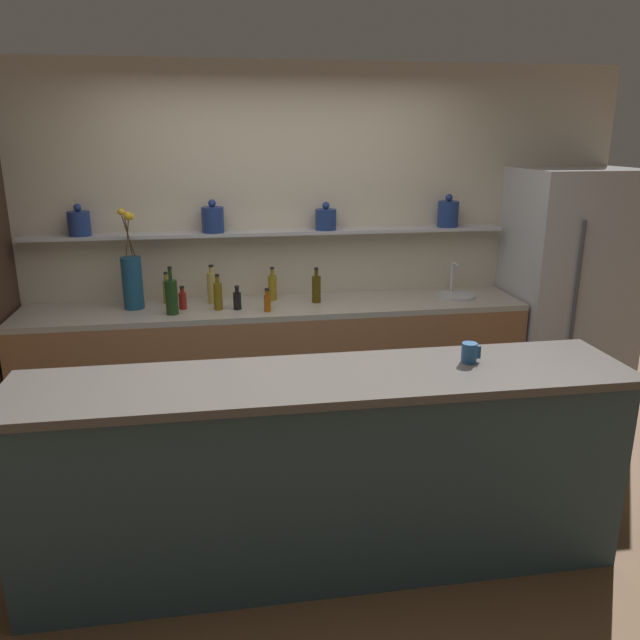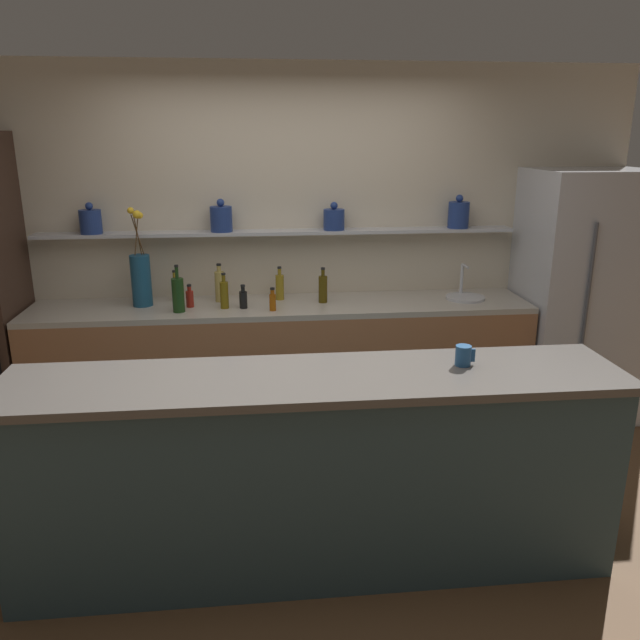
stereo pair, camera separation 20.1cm
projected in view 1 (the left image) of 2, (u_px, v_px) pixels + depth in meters
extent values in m
plane|color=brown|center=(313.00, 513.00, 3.60)|extent=(12.00, 12.00, 0.00)
cube|color=beige|center=(281.00, 244.00, 4.74)|extent=(5.20, 0.10, 2.60)
cube|color=#B7B7BC|center=(272.00, 233.00, 4.56)|extent=(3.50, 0.18, 0.02)
cylinder|color=navy|center=(79.00, 224.00, 4.32)|extent=(0.15, 0.15, 0.17)
sphere|color=navy|center=(77.00, 208.00, 4.29)|extent=(0.05, 0.05, 0.05)
cylinder|color=navy|center=(213.00, 220.00, 4.46)|extent=(0.16, 0.16, 0.18)
sphere|color=navy|center=(212.00, 203.00, 4.42)|extent=(0.06, 0.06, 0.06)
cylinder|color=navy|center=(326.00, 220.00, 4.59)|extent=(0.16, 0.16, 0.15)
sphere|color=navy|center=(326.00, 206.00, 4.56)|extent=(0.05, 0.05, 0.05)
cylinder|color=navy|center=(448.00, 214.00, 4.73)|extent=(0.16, 0.16, 0.19)
sphere|color=navy|center=(449.00, 198.00, 4.69)|extent=(0.05, 0.05, 0.05)
cube|color=#99603D|center=(277.00, 367.00, 4.63)|extent=(3.60, 0.62, 0.88)
cube|color=#ADA393|center=(276.00, 307.00, 4.50)|extent=(3.60, 0.62, 0.04)
cube|color=#334C56|center=(326.00, 476.00, 3.06)|extent=(2.88, 0.55, 0.98)
cube|color=#56514C|center=(326.00, 379.00, 2.91)|extent=(2.94, 0.61, 0.04)
cube|color=#B7B7BC|center=(568.00, 292.00, 4.80)|extent=(0.86, 0.70, 1.86)
cylinder|color=#4C4C51|center=(577.00, 293.00, 4.40)|extent=(0.02, 0.02, 1.02)
cylinder|color=navy|center=(132.00, 283.00, 4.35)|extent=(0.14, 0.14, 0.37)
cylinder|color=#4C3319|center=(128.00, 236.00, 4.25)|extent=(0.07, 0.03, 0.28)
sphere|color=yellow|center=(128.00, 216.00, 4.18)|extent=(0.06, 0.06, 0.06)
cylinder|color=#4C3319|center=(129.00, 237.00, 4.25)|extent=(0.03, 0.04, 0.28)
sphere|color=yellow|center=(131.00, 217.00, 4.19)|extent=(0.05, 0.05, 0.05)
cylinder|color=#4C3319|center=(128.00, 235.00, 4.25)|extent=(0.04, 0.06, 0.30)
sphere|color=yellow|center=(121.00, 212.00, 4.23)|extent=(0.05, 0.05, 0.05)
cylinder|color=#B7B7BC|center=(456.00, 296.00, 4.70)|extent=(0.29, 0.29, 0.02)
cylinder|color=#B7B7BC|center=(452.00, 277.00, 4.77)|extent=(0.02, 0.02, 0.22)
cylinder|color=#B7B7BC|center=(456.00, 264.00, 4.68)|extent=(0.02, 0.12, 0.02)
cylinder|color=#47380A|center=(316.00, 289.00, 4.52)|extent=(0.06, 0.06, 0.19)
cylinder|color=#47380A|center=(316.00, 273.00, 4.49)|extent=(0.03, 0.03, 0.05)
cylinder|color=black|center=(316.00, 269.00, 4.48)|extent=(0.03, 0.03, 0.01)
cylinder|color=maroon|center=(183.00, 301.00, 4.36)|extent=(0.05, 0.05, 0.12)
cylinder|color=maroon|center=(182.00, 291.00, 4.34)|extent=(0.03, 0.03, 0.04)
cylinder|color=black|center=(182.00, 287.00, 4.33)|extent=(0.03, 0.03, 0.01)
cylinder|color=#9E4C0A|center=(267.00, 303.00, 4.30)|extent=(0.05, 0.05, 0.11)
cylinder|color=#9E4C0A|center=(267.00, 293.00, 4.28)|extent=(0.03, 0.03, 0.04)
cylinder|color=black|center=(267.00, 289.00, 4.28)|extent=(0.03, 0.03, 0.01)
cylinder|color=black|center=(237.00, 301.00, 4.36)|extent=(0.06, 0.06, 0.12)
cylinder|color=black|center=(237.00, 290.00, 4.33)|extent=(0.03, 0.03, 0.04)
cylinder|color=black|center=(237.00, 287.00, 4.33)|extent=(0.03, 0.03, 0.01)
cylinder|color=tan|center=(212.00, 288.00, 4.51)|extent=(0.07, 0.07, 0.22)
cylinder|color=tan|center=(211.00, 270.00, 4.47)|extent=(0.03, 0.03, 0.04)
cylinder|color=black|center=(211.00, 266.00, 4.46)|extent=(0.03, 0.03, 0.01)
cylinder|color=#193814|center=(172.00, 297.00, 4.22)|extent=(0.08, 0.08, 0.24)
cylinder|color=#193814|center=(170.00, 275.00, 4.18)|extent=(0.02, 0.02, 0.08)
cylinder|color=black|center=(170.00, 268.00, 4.16)|extent=(0.03, 0.03, 0.01)
cylinder|color=olive|center=(272.00, 288.00, 4.59)|extent=(0.06, 0.06, 0.18)
cylinder|color=olive|center=(272.00, 272.00, 4.56)|extent=(0.03, 0.03, 0.05)
cylinder|color=black|center=(272.00, 268.00, 4.55)|extent=(0.03, 0.03, 0.01)
cylinder|color=olive|center=(167.00, 292.00, 4.51)|extent=(0.05, 0.05, 0.17)
cylinder|color=olive|center=(166.00, 277.00, 4.48)|extent=(0.03, 0.03, 0.05)
cylinder|color=black|center=(166.00, 273.00, 4.47)|extent=(0.03, 0.03, 0.01)
cylinder|color=brown|center=(218.00, 296.00, 4.34)|extent=(0.06, 0.06, 0.19)
cylinder|color=brown|center=(217.00, 280.00, 4.30)|extent=(0.03, 0.03, 0.05)
cylinder|color=black|center=(217.00, 275.00, 4.29)|extent=(0.03, 0.03, 0.01)
cylinder|color=#235184|center=(469.00, 353.00, 3.06)|extent=(0.08, 0.08, 0.10)
cube|color=#235184|center=(478.00, 352.00, 3.07)|extent=(0.02, 0.01, 0.06)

